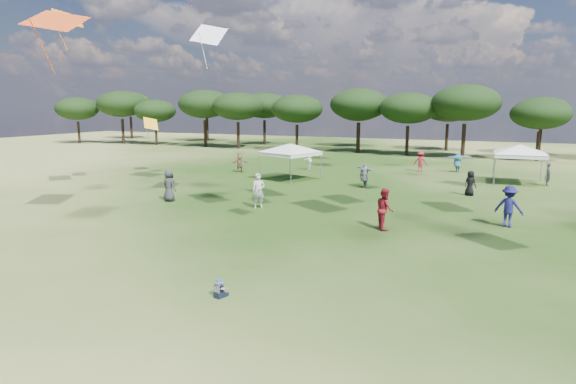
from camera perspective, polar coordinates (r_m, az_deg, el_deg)
name	(u,v)px	position (r m, az deg, el deg)	size (l,w,h in m)	color
ground	(191,334)	(12.38, -11.39, -16.18)	(140.00, 140.00, 0.00)	#284715
tree_line	(459,105)	(56.57, 19.62, 9.65)	(108.78, 17.63, 7.77)	black
tent_left	(290,145)	(35.29, 0.28, 5.56)	(6.37, 6.37, 2.99)	gray
tent_right	(520,146)	(37.22, 25.84, 4.90)	(6.72, 6.72, 3.07)	gray
toddler	(220,289)	(14.26, -8.11, -11.34)	(0.40, 0.44, 0.55)	black
festival_crowd	(385,176)	(32.18, 11.42, 1.84)	(26.74, 21.97, 1.90)	navy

